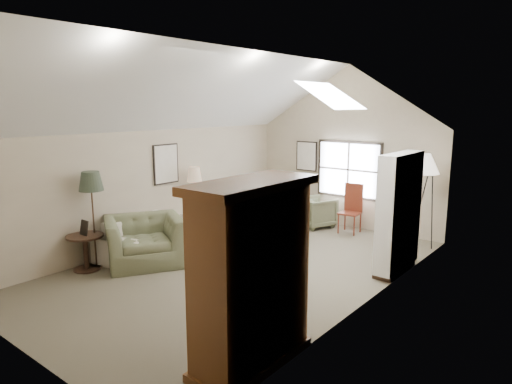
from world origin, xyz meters
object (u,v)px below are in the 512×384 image
Objects in this scene: armoire at (251,275)px; side_table at (86,253)px; sofa at (154,231)px; armchair_far at (316,212)px; side_chair at (350,209)px; coffee_table at (226,244)px; armchair_near at (144,241)px.

side_table is (-4.38, 0.49, -0.76)m from armoire.
sofa is at bearing 90.00° from side_table.
armoire is at bearing -6.41° from side_table.
armoire is at bearing -131.11° from sofa.
armchair_far is 0.71× the size of side_chair.
side_chair is (1.22, 3.06, 0.36)m from coffee_table.
sofa is at bearing 87.44° from armchair_far.
armchair_near reaches higher than coffee_table.
armoire reaches higher than armchair_far.
sofa reaches higher than coffee_table.
armoire reaches higher than armchair_near.
side_chair is at bearing -50.72° from sofa.
side_table is 5.97m from side_chair.
armoire is at bearing -78.48° from side_chair.
side_table is at bearing -121.32° from side_chair.
armchair_near is at bearing 97.54° from armchair_far.
armoire is 2.50× the size of coffee_table.
armchair_near is 1.60× the size of coffee_table.
armchair_near is 4.59m from armchair_far.
sofa is 2.27× the size of side_chair.
armoire is 0.82× the size of sofa.
sofa is 0.90m from armchair_near.
coffee_table is at bearing -116.81° from side_chair.
armoire is 2.65× the size of armchair_far.
armoire is at bearing -43.27° from coffee_table.
side_chair is at bearing 63.74° from side_table.
coffee_table is (0.86, 1.40, -0.23)m from armchair_near.
armchair_near is 2.10× the size of side_table.
side_chair reaches higher than armchair_near.
side_chair reaches higher than side_table.
armchair_far is 0.94× the size of coffee_table.
armoire reaches higher than sofa.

